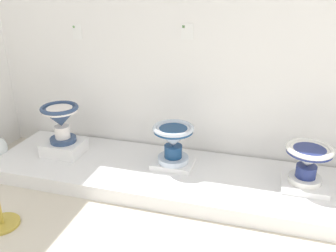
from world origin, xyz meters
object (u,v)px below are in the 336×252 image
(plinth_block_broad_patterned, at_px, (64,147))
(plinth_block_squat_floral, at_px, (173,164))
(antique_toilet_central_ornate, at_px, (308,158))
(info_placard_first, at_px, (77,31))
(plinth_block_central_ornate, at_px, (304,184))
(info_placard_second, at_px, (187,31))
(antique_toilet_broad_patterned, at_px, (61,118))
(antique_toilet_squat_floral, at_px, (173,138))

(plinth_block_broad_patterned, height_order, plinth_block_squat_floral, plinth_block_broad_patterned)
(antique_toilet_central_ornate, bearing_deg, info_placard_first, 168.97)
(plinth_block_central_ornate, height_order, info_placard_first, info_placard_first)
(antique_toilet_central_ornate, bearing_deg, info_placard_second, 158.79)
(antique_toilet_broad_patterned, relative_size, plinth_block_squat_floral, 0.99)
(plinth_block_squat_floral, relative_size, antique_toilet_squat_floral, 1.00)
(plinth_block_broad_patterned, height_order, info_placard_first, info_placard_first)
(antique_toilet_central_ornate, height_order, info_placard_second, info_placard_second)
(plinth_block_central_ornate, height_order, info_placard_second, info_placard_second)
(plinth_block_central_ornate, distance_m, info_placard_first, 2.65)
(plinth_block_squat_floral, bearing_deg, info_placard_first, 160.25)
(plinth_block_broad_patterned, relative_size, plinth_block_central_ornate, 1.02)
(info_placard_second, bearing_deg, plinth_block_broad_patterned, -158.38)
(antique_toilet_squat_floral, bearing_deg, antique_toilet_central_ornate, -2.16)
(antique_toilet_squat_floral, xyz_separation_m, antique_toilet_central_ornate, (1.20, -0.05, -0.02))
(plinth_block_broad_patterned, xyz_separation_m, antique_toilet_broad_patterned, (-0.00, -0.00, 0.33))
(plinth_block_squat_floral, distance_m, info_placard_first, 1.68)
(info_placard_first, height_order, info_placard_second, info_placard_second)
(info_placard_first, bearing_deg, plinth_block_central_ornate, -11.03)
(plinth_block_central_ornate, bearing_deg, antique_toilet_broad_patterned, -179.78)
(antique_toilet_broad_patterned, xyz_separation_m, info_placard_second, (1.17, 0.47, 0.83))
(plinth_block_broad_patterned, distance_m, antique_toilet_broad_patterned, 0.33)
(plinth_block_squat_floral, bearing_deg, antique_toilet_squat_floral, -135.00)
(plinth_block_squat_floral, bearing_deg, plinth_block_broad_patterned, -177.33)
(antique_toilet_squat_floral, bearing_deg, plinth_block_squat_floral, 45.00)
(antique_toilet_broad_patterned, xyz_separation_m, antique_toilet_central_ornate, (2.35, 0.01, -0.12))
(antique_toilet_broad_patterned, bearing_deg, antique_toilet_central_ornate, 0.22)
(antique_toilet_central_ornate, xyz_separation_m, info_placard_second, (-1.18, 0.46, 0.95))
(info_placard_second, bearing_deg, plinth_block_central_ornate, -21.21)
(plinth_block_squat_floral, bearing_deg, info_placard_second, 87.36)
(info_placard_first, bearing_deg, plinth_block_squat_floral, -19.75)
(plinth_block_central_ornate, bearing_deg, antique_toilet_squat_floral, 177.84)
(plinth_block_central_ornate, distance_m, info_placard_second, 1.74)
(antique_toilet_squat_floral, xyz_separation_m, info_placard_second, (0.02, 0.41, 0.93))
(antique_toilet_central_ornate, bearing_deg, plinth_block_broad_patterned, -179.78)
(antique_toilet_broad_patterned, height_order, info_placard_first, info_placard_first)
(plinth_block_central_ornate, bearing_deg, info_placard_second, 158.79)
(plinth_block_central_ornate, bearing_deg, info_placard_first, 168.97)
(plinth_block_broad_patterned, relative_size, antique_toilet_broad_patterned, 1.01)
(plinth_block_broad_patterned, relative_size, info_placard_second, 2.66)
(plinth_block_broad_patterned, bearing_deg, plinth_block_squat_floral, 2.67)
(plinth_block_broad_patterned, bearing_deg, antique_toilet_central_ornate, 0.22)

